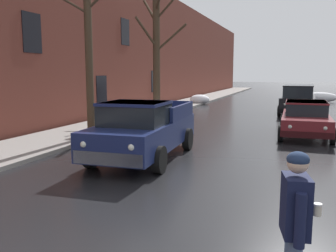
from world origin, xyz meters
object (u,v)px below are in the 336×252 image
Objects in this scene: pickup_truck_darkblue_approaching_near_lane at (143,130)px; suv_black_parked_kerbside_mid at (298,99)px; pedestrian_with_coffee at (295,219)px; bare_tree_second_along_sidewalk at (89,35)px; sedan_grey_parked_far_down_block at (296,95)px; bare_tree_mid_block at (157,50)px; sedan_maroon_parked_kerbside_close at (306,118)px; fire_hydrant at (93,137)px.

pickup_truck_darkblue_approaching_near_lane is 1.11× the size of suv_black_parked_kerbside_mid.
suv_black_parked_kerbside_mid reaches higher than pickup_truck_darkblue_approaching_near_lane.
pickup_truck_darkblue_approaching_near_lane is at bearing 126.17° from pedestrian_with_coffee.
sedan_grey_parked_far_down_block is (7.30, 19.34, -3.19)m from bare_tree_second_along_sidewalk.
bare_tree_mid_block reaches higher than suv_black_parked_kerbside_mid.
sedan_maroon_parked_kerbside_close is (7.81, 3.48, -3.18)m from bare_tree_second_along_sidewalk.
suv_black_parked_kerbside_mid is (7.49, 4.41, -2.80)m from bare_tree_mid_block.
fire_hydrant is (-6.61, -12.67, -0.63)m from suv_black_parked_kerbside_mid.
pedestrian_with_coffee is (0.00, -19.55, 0.05)m from suv_black_parked_kerbside_mid.
sedan_maroon_parked_kerbside_close is at bearing 51.26° from pickup_truck_darkblue_approaching_near_lane.
sedan_grey_parked_far_down_block is (4.12, 21.62, -0.13)m from pickup_truck_darkblue_approaching_near_lane.
bare_tree_second_along_sidewalk is 13.91m from suv_black_parked_kerbside_mid.
pickup_truck_darkblue_approaching_near_lane is 7.35m from pedestrian_with_coffee.
sedan_maroon_parked_kerbside_close is 1.10× the size of sedan_grey_parked_far_down_block.
fire_hydrant is (-2.28, 0.95, -0.52)m from pickup_truck_darkblue_approaching_near_lane.
pickup_truck_darkblue_approaching_near_lane is at bearing -107.64° from suv_black_parked_kerbside_mid.
bare_tree_second_along_sidewalk reaches higher than bare_tree_mid_block.
suv_black_parked_kerbside_mid reaches higher than sedan_grey_parked_far_down_block.
bare_tree_mid_block is at bearing 89.89° from bare_tree_second_along_sidewalk.
bare_tree_second_along_sidewalk is 20.91m from sedan_grey_parked_far_down_block.
bare_tree_second_along_sidewalk is 4.64× the size of pedestrian_with_coffee.
bare_tree_second_along_sidewalk reaches higher than fire_hydrant.
bare_tree_second_along_sidewalk is at bearing -90.11° from bare_tree_mid_block.
suv_black_parked_kerbside_mid is at bearing -88.52° from sedan_grey_parked_far_down_block.
bare_tree_mid_block is 17.12m from pedestrian_with_coffee.
sedan_grey_parked_far_down_block is at bearing 69.32° from bare_tree_second_along_sidewalk.
sedan_maroon_parked_kerbside_close is at bearing 24.04° from bare_tree_second_along_sidewalk.
fire_hydrant is at bearing 133.91° from pedestrian_with_coffee.
bare_tree_second_along_sidewalk is at bearing 132.42° from pedestrian_with_coffee.
pedestrian_with_coffee reaches higher than fire_hydrant.
bare_tree_second_along_sidewalk reaches higher than pedestrian_with_coffee.
bare_tree_second_along_sidewalk is at bearing 144.21° from pickup_truck_darkblue_approaching_near_lane.
bare_tree_mid_block is 4.26× the size of pedestrian_with_coffee.
pickup_truck_darkblue_approaching_near_lane is at bearing -71.06° from bare_tree_mid_block.
pedestrian_with_coffee is at bearing -89.56° from sedan_grey_parked_far_down_block.
pickup_truck_darkblue_approaching_near_lane is 14.29m from suv_black_parked_kerbside_mid.
sedan_grey_parked_far_down_block reaches higher than fire_hydrant.
fire_hydrant is at bearing -117.56° from suv_black_parked_kerbside_mid.
fire_hydrant is at bearing -83.94° from bare_tree_mid_block.
suv_black_parked_kerbside_mid is at bearing 56.48° from bare_tree_second_along_sidewalk.
fire_hydrant is (0.89, -1.34, -3.58)m from bare_tree_second_along_sidewalk.
bare_tree_mid_block is at bearing -149.53° from suv_black_parked_kerbside_mid.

